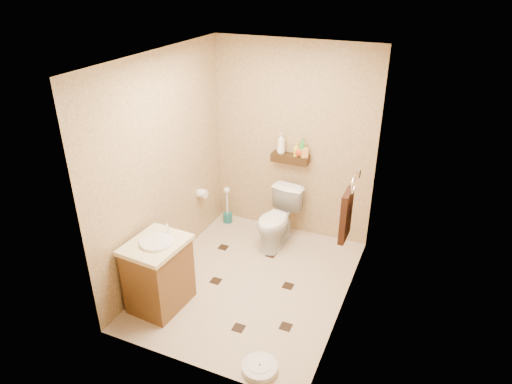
% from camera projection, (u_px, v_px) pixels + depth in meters
% --- Properties ---
extents(ground, '(2.50, 2.50, 0.00)m').
position_uv_depth(ground, '(251.00, 282.00, 4.99)').
color(ground, '#C6AC91').
rests_on(ground, ground).
extents(wall_back, '(2.00, 0.04, 2.40)m').
position_uv_depth(wall_back, '(293.00, 142.00, 5.47)').
color(wall_back, tan).
rests_on(wall_back, ground).
extents(wall_front, '(2.00, 0.04, 2.40)m').
position_uv_depth(wall_front, '(183.00, 250.00, 3.42)').
color(wall_front, tan).
rests_on(wall_front, ground).
extents(wall_left, '(0.04, 2.50, 2.40)m').
position_uv_depth(wall_left, '(164.00, 167.00, 4.80)').
color(wall_left, tan).
rests_on(wall_left, ground).
extents(wall_right, '(0.04, 2.50, 2.40)m').
position_uv_depth(wall_right, '(352.00, 203.00, 4.09)').
color(wall_right, tan).
rests_on(wall_right, ground).
extents(ceiling, '(2.00, 2.50, 0.02)m').
position_uv_depth(ceiling, '(250.00, 58.00, 3.91)').
color(ceiling, silver).
rests_on(ceiling, wall_back).
extents(wall_shelf, '(0.46, 0.14, 0.10)m').
position_uv_depth(wall_shelf, '(290.00, 158.00, 5.49)').
color(wall_shelf, '#39250F').
rests_on(wall_shelf, wall_back).
extents(floor_accents, '(1.28, 1.37, 0.01)m').
position_uv_depth(floor_accents, '(253.00, 284.00, 4.95)').
color(floor_accents, black).
rests_on(floor_accents, ground).
extents(toilet, '(0.47, 0.73, 0.70)m').
position_uv_depth(toilet, '(277.00, 219.00, 5.52)').
color(toilet, white).
rests_on(toilet, ground).
extents(vanity, '(0.54, 0.64, 0.85)m').
position_uv_depth(vanity, '(159.00, 273.00, 4.51)').
color(vanity, brown).
rests_on(vanity, ground).
extents(bathroom_scale, '(0.37, 0.37, 0.06)m').
position_uv_depth(bathroom_scale, '(260.00, 368.00, 3.90)').
color(bathroom_scale, white).
rests_on(bathroom_scale, ground).
extents(toilet_brush, '(0.12, 0.12, 0.52)m').
position_uv_depth(toilet_brush, '(227.00, 210.00, 6.07)').
color(toilet_brush, '#175C5C').
rests_on(toilet_brush, ground).
extents(towel_ring, '(0.12, 0.30, 0.76)m').
position_uv_depth(towel_ring, '(347.00, 213.00, 4.44)').
color(towel_ring, silver).
rests_on(towel_ring, wall_right).
extents(toilet_paper, '(0.12, 0.11, 0.12)m').
position_uv_depth(toilet_paper, '(202.00, 193.00, 5.58)').
color(toilet_paper, white).
rests_on(toilet_paper, wall_left).
extents(bottle_a, '(0.11, 0.11, 0.26)m').
position_uv_depth(bottle_a, '(281.00, 143.00, 5.45)').
color(bottle_a, white).
rests_on(bottle_a, wall_shelf).
extents(bottle_b, '(0.09, 0.09, 0.16)m').
position_uv_depth(bottle_b, '(297.00, 149.00, 5.40)').
color(bottle_b, yellow).
rests_on(bottle_b, wall_shelf).
extents(bottle_c, '(0.13, 0.13, 0.16)m').
position_uv_depth(bottle_c, '(300.00, 150.00, 5.39)').
color(bottle_c, '#B83915').
rests_on(bottle_c, wall_shelf).
extents(bottle_d, '(0.09, 0.09, 0.23)m').
position_uv_depth(bottle_d, '(302.00, 148.00, 5.36)').
color(bottle_d, green).
rests_on(bottle_d, wall_shelf).
extents(bottle_e, '(0.11, 0.11, 0.17)m').
position_uv_depth(bottle_e, '(304.00, 150.00, 5.36)').
color(bottle_e, '#F4A751').
rests_on(bottle_e, wall_shelf).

